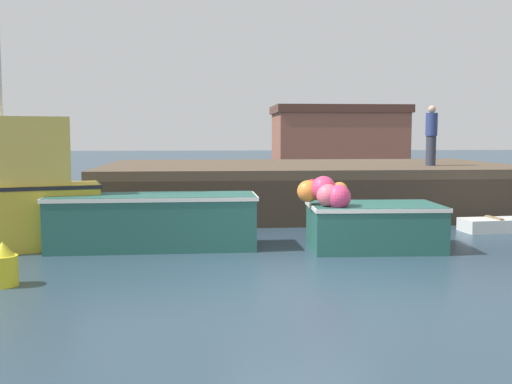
% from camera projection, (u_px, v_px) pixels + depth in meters
% --- Properties ---
extents(ground, '(120.00, 160.00, 0.10)m').
position_uv_depth(ground, '(303.00, 281.00, 9.86)').
color(ground, '#283D4C').
extents(pier, '(12.40, 6.93, 1.45)m').
position_uv_depth(pier, '(310.00, 173.00, 18.09)').
color(pier, brown).
rests_on(pier, ground).
extents(fishing_boat_near_left, '(3.98, 2.10, 5.86)m').
position_uv_depth(fishing_boat_near_left, '(10.00, 198.00, 12.16)').
color(fishing_boat_near_left, gold).
rests_on(fishing_boat_near_left, ground).
extents(fishing_boat_near_right, '(4.30, 1.38, 1.13)m').
position_uv_depth(fishing_boat_near_right, '(153.00, 220.00, 12.36)').
color(fishing_boat_near_right, '#23564C').
rests_on(fishing_boat_near_right, ground).
extents(fishing_boat_mid, '(2.97, 1.73, 1.53)m').
position_uv_depth(fishing_boat_mid, '(369.00, 221.00, 12.25)').
color(fishing_boat_mid, '#23564C').
rests_on(fishing_boat_mid, ground).
extents(rowboat, '(1.62, 0.89, 0.36)m').
position_uv_depth(rowboat, '(494.00, 225.00, 14.57)').
color(rowboat, silver).
rests_on(rowboat, ground).
extents(dockworker, '(0.34, 0.34, 1.75)m').
position_uv_depth(dockworker, '(431.00, 135.00, 17.43)').
color(dockworker, '#2D3342').
rests_on(dockworker, pier).
extents(warehouse, '(8.55, 5.03, 4.24)m').
position_uv_depth(warehouse, '(338.00, 138.00, 39.20)').
color(warehouse, brown).
rests_on(warehouse, ground).
extents(mooring_buoy_foreground, '(0.44, 0.44, 0.70)m').
position_uv_depth(mooring_buoy_foreground, '(3.00, 266.00, 9.30)').
color(mooring_buoy_foreground, yellow).
rests_on(mooring_buoy_foreground, ground).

